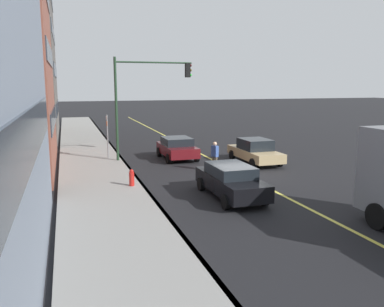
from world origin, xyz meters
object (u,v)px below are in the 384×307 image
(car_black, at_px, (231,180))
(pedestrian_with_backpack, at_px, (215,154))
(car_tan, at_px, (255,151))
(traffic_light_mast, at_px, (145,91))
(fire_hydrant, at_px, (132,179))
(street_sign_post, at_px, (107,134))
(car_maroon, at_px, (177,148))

(car_black, distance_m, pedestrian_with_backpack, 5.33)
(car_tan, xyz_separation_m, traffic_light_mast, (2.70, 6.35, 3.70))
(pedestrian_with_backpack, height_order, fire_hydrant, pedestrian_with_backpack)
(traffic_light_mast, bearing_deg, fire_hydrant, 163.29)
(car_tan, height_order, street_sign_post, street_sign_post)
(car_black, bearing_deg, pedestrian_with_backpack, -13.80)
(traffic_light_mast, bearing_deg, pedestrian_with_backpack, -142.90)
(street_sign_post, height_order, fire_hydrant, street_sign_post)
(car_maroon, relative_size, street_sign_post, 1.36)
(car_tan, relative_size, car_maroon, 1.15)
(pedestrian_with_backpack, distance_m, traffic_light_mast, 6.25)
(pedestrian_with_backpack, distance_m, fire_hydrant, 5.70)
(car_tan, bearing_deg, street_sign_post, 67.38)
(traffic_light_mast, bearing_deg, car_maroon, -87.82)
(car_black, bearing_deg, car_tan, -34.16)
(car_maroon, bearing_deg, pedestrian_with_backpack, -166.17)
(pedestrian_with_backpack, relative_size, fire_hydrant, 1.78)
(fire_hydrant, bearing_deg, car_maroon, -31.40)
(car_maroon, height_order, traffic_light_mast, traffic_light_mast)
(street_sign_post, bearing_deg, car_maroon, -100.56)
(pedestrian_with_backpack, xyz_separation_m, fire_hydrant, (-2.45, 5.12, -0.51))
(pedestrian_with_backpack, xyz_separation_m, traffic_light_mast, (4.14, 3.13, 3.48))
(traffic_light_mast, relative_size, fire_hydrant, 6.89)
(car_maroon, relative_size, pedestrian_with_backpack, 2.39)
(car_maroon, distance_m, street_sign_post, 4.56)
(car_black, relative_size, pedestrian_with_backpack, 2.70)
(car_black, bearing_deg, fire_hydrant, 54.77)
(car_tan, height_order, traffic_light_mast, traffic_light_mast)
(car_tan, height_order, car_black, car_tan)
(car_maroon, xyz_separation_m, pedestrian_with_backpack, (-4.22, -1.04, 0.23))
(traffic_light_mast, height_order, fire_hydrant, traffic_light_mast)
(fire_hydrant, bearing_deg, car_black, -125.23)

